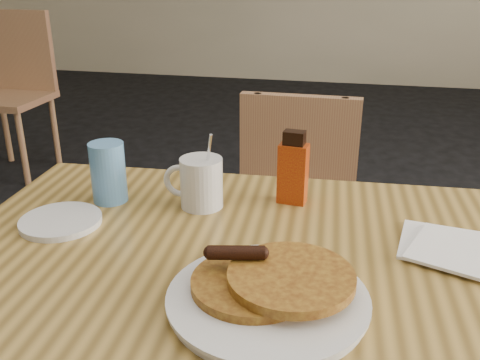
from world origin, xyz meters
name	(u,v)px	position (x,y,z in m)	size (l,w,h in m)	color
main_table	(259,279)	(0.06, -0.05, 0.71)	(1.20, 0.85, 0.75)	#AF883E
chair_main_far	(293,207)	(0.03, 0.70, 0.50)	(0.38, 0.38, 0.84)	#9C7349
chair_wall_extra	(14,78)	(-1.82, 1.99, 0.57)	(0.44, 0.44, 0.96)	#9C7349
pancake_plate	(269,292)	(0.09, -0.18, 0.77)	(0.30, 0.30, 0.07)	silver
coffee_mug	(200,182)	(-0.10, 0.13, 0.80)	(0.12, 0.09, 0.16)	silver
syrup_bottle	(293,170)	(0.08, 0.19, 0.82)	(0.06, 0.04, 0.16)	maroon
napkin_stack	(451,248)	(0.38, 0.04, 0.76)	(0.20, 0.21, 0.01)	white
blue_tumbler	(108,172)	(-0.30, 0.11, 0.81)	(0.07, 0.07, 0.13)	#5792CB
side_saucer	(61,221)	(-0.34, -0.01, 0.76)	(0.16, 0.16, 0.01)	silver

